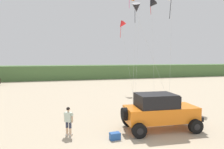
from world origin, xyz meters
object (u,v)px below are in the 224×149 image
person_watching (68,120)px  kite_blue_swept (152,4)px  kite_white_parafoil (122,25)px  cooler_box (115,136)px  jeep (160,111)px  kite_pink_ribbon (136,8)px

person_watching → kite_blue_swept: (11.64, 13.16, 10.63)m
person_watching → kite_white_parafoil: (8.14, 15.13, 8.12)m
cooler_box → person_watching: bearing=146.8°
jeep → cooler_box: size_ratio=8.79×
person_watching → kite_blue_swept: size_ratio=0.14×
jeep → person_watching: jeep is taller
cooler_box → kite_white_parafoil: kite_white_parafoil is taller
jeep → kite_pink_ribbon: kite_pink_ribbon is taller
kite_white_parafoil → kite_blue_swept: size_ratio=0.80×
jeep → kite_blue_swept: 18.22m
jeep → kite_pink_ribbon: bearing=76.6°
cooler_box → kite_pink_ribbon: bearing=56.3°
kite_blue_swept → kite_pink_ribbon: 6.01m
jeep → person_watching: bearing=174.8°
jeep → kite_blue_swept: size_ratio=0.40×
jeep → kite_pink_ribbon: (2.24, 9.43, 8.63)m
kite_blue_swept → kite_pink_ribbon: bearing=-132.7°
person_watching → kite_pink_ribbon: (7.74, 8.93, 8.90)m
person_watching → kite_white_parafoil: size_ratio=0.17×
kite_white_parafoil → kite_blue_swept: bearing=-29.3°
kite_white_parafoil → kite_blue_swept: 4.74m
cooler_box → kite_pink_ribbon: size_ratio=0.05×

